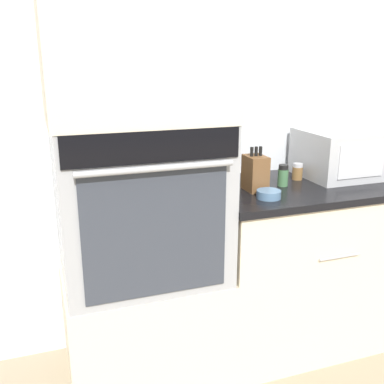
{
  "coord_description": "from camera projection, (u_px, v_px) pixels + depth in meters",
  "views": [
    {
      "loc": [
        -0.78,
        -1.62,
        1.53
      ],
      "look_at": [
        -0.15,
        0.21,
        0.95
      ],
      "focal_mm": 42.0,
      "sensor_mm": 36.0,
      "label": 1
    }
  ],
  "objects": [
    {
      "name": "oven_cabinet_base",
      "position": [
        144.0,
        321.0,
        2.23
      ],
      "size": [
        0.74,
        0.6,
        0.55
      ],
      "color": "beige",
      "rests_on": "ground_plane"
    },
    {
      "name": "knife_block",
      "position": [
        255.0,
        173.0,
        2.17
      ],
      "size": [
        0.09,
        0.13,
        0.22
      ],
      "color": "brown",
      "rests_on": "counter_unit"
    },
    {
      "name": "bowl",
      "position": [
        269.0,
        194.0,
        2.07
      ],
      "size": [
        0.11,
        0.11,
        0.04
      ],
      "color": "#517599",
      "rests_on": "counter_unit"
    },
    {
      "name": "condiment_jar_mid",
      "position": [
        297.0,
        172.0,
        2.38
      ],
      "size": [
        0.06,
        0.06,
        0.09
      ],
      "color": "brown",
      "rests_on": "counter_unit"
    },
    {
      "name": "condiment_jar_back",
      "position": [
        227.0,
        180.0,
        2.22
      ],
      "size": [
        0.04,
        0.04,
        0.08
      ],
      "color": "brown",
      "rests_on": "counter_unit"
    },
    {
      "name": "counter_unit",
      "position": [
        301.0,
        263.0,
        2.45
      ],
      "size": [
        1.04,
        0.63,
        0.91
      ],
      "color": "beige",
      "rests_on": "ground_plane"
    },
    {
      "name": "wall_back",
      "position": [
        193.0,
        113.0,
        2.36
      ],
      "size": [
        8.0,
        0.05,
        2.5
      ],
      "color": "silver",
      "rests_on": "ground_plane"
    },
    {
      "name": "oven_cabinet_upper",
      "position": [
        134.0,
        36.0,
        1.84
      ],
      "size": [
        0.74,
        0.6,
        0.69
      ],
      "color": "beige",
      "rests_on": "wall_oven"
    },
    {
      "name": "condiment_jar_far",
      "position": [
        228.0,
        170.0,
        2.39
      ],
      "size": [
        0.04,
        0.04,
        0.1
      ],
      "color": "silver",
      "rests_on": "counter_unit"
    },
    {
      "name": "microwave",
      "position": [
        342.0,
        153.0,
        2.43
      ],
      "size": [
        0.43,
        0.38,
        0.25
      ],
      "color": "#B2B5BA",
      "rests_on": "counter_unit"
    },
    {
      "name": "condiment_jar_near",
      "position": [
        283.0,
        176.0,
        2.26
      ],
      "size": [
        0.05,
        0.05,
        0.11
      ],
      "color": "#427047",
      "rests_on": "counter_unit"
    },
    {
      "name": "wall_oven",
      "position": [
        140.0,
        200.0,
        2.04
      ],
      "size": [
        0.72,
        0.64,
        0.72
      ],
      "color": "#9EA0A5",
      "rests_on": "oven_cabinet_base"
    }
  ]
}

